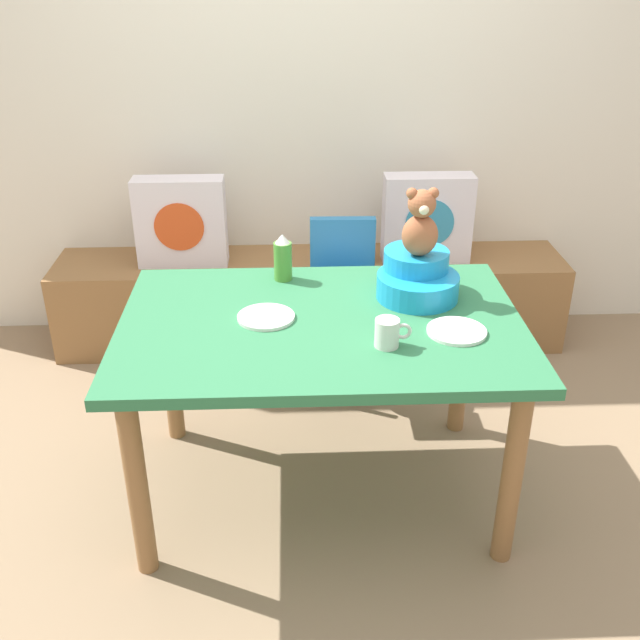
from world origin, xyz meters
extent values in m
plane|color=#8C7256|center=(0.00, 0.00, 0.00)|extent=(8.00, 8.00, 0.00)
cube|color=silver|center=(0.00, 1.49, 1.30)|extent=(4.40, 0.10, 2.60)
cube|color=olive|center=(0.00, 1.22, 0.23)|extent=(2.60, 0.44, 0.46)
cube|color=silver|center=(-0.64, 1.20, 0.68)|extent=(0.44, 0.14, 0.44)
cylinder|color=#D84C1E|center=(-0.64, 1.13, 0.68)|extent=(0.24, 0.01, 0.24)
cube|color=silver|center=(0.58, 1.20, 0.68)|extent=(0.44, 0.14, 0.44)
cylinder|color=teal|center=(0.58, 1.13, 0.68)|extent=(0.24, 0.01, 0.24)
cube|color=slate|center=(0.21, 1.22, 0.49)|extent=(0.20, 0.14, 0.05)
cube|color=#2D7247|center=(0.00, 0.00, 0.72)|extent=(1.40, 0.94, 0.04)
cylinder|color=olive|center=(-0.61, -0.38, 0.35)|extent=(0.07, 0.07, 0.70)
cylinder|color=olive|center=(0.61, -0.38, 0.35)|extent=(0.07, 0.07, 0.70)
cylinder|color=olive|center=(-0.61, 0.38, 0.35)|extent=(0.07, 0.07, 0.70)
cylinder|color=olive|center=(0.61, 0.38, 0.35)|extent=(0.07, 0.07, 0.70)
cylinder|color=#2672B2|center=(0.14, 0.77, 0.51)|extent=(0.34, 0.34, 0.10)
cube|color=#2672B2|center=(0.14, 0.91, 0.67)|extent=(0.30, 0.06, 0.24)
cube|color=white|center=(0.13, 0.59, 0.58)|extent=(0.30, 0.21, 0.02)
cylinder|color=silver|center=(0.00, 0.63, 0.23)|extent=(0.03, 0.03, 0.46)
cylinder|color=silver|center=(0.28, 0.63, 0.23)|extent=(0.03, 0.03, 0.46)
cylinder|color=silver|center=(0.00, 0.91, 0.23)|extent=(0.03, 0.03, 0.46)
cylinder|color=silver|center=(0.28, 0.91, 0.23)|extent=(0.03, 0.03, 0.46)
cylinder|color=#1B90CC|center=(0.36, 0.17, 0.79)|extent=(0.30, 0.30, 0.09)
cylinder|color=#1B90CC|center=(0.36, 0.23, 0.86)|extent=(0.24, 0.24, 0.07)
ellipsoid|color=#A15A38|center=(0.36, 0.19, 0.97)|extent=(0.13, 0.11, 0.15)
sphere|color=#A15A38|center=(0.36, 0.19, 1.09)|extent=(0.10, 0.10, 0.10)
sphere|color=beige|center=(0.36, 0.15, 1.08)|extent=(0.04, 0.04, 0.04)
sphere|color=#A15A38|center=(0.32, 0.19, 1.13)|extent=(0.04, 0.04, 0.04)
sphere|color=#A15A38|center=(0.40, 0.19, 1.13)|extent=(0.04, 0.04, 0.04)
cylinder|color=#4C8C33|center=(-0.13, 0.36, 0.81)|extent=(0.07, 0.07, 0.15)
cone|color=white|center=(-0.13, 0.36, 0.91)|extent=(0.06, 0.06, 0.03)
cylinder|color=silver|center=(0.20, -0.19, 0.79)|extent=(0.08, 0.08, 0.09)
torus|color=silver|center=(0.25, -0.19, 0.79)|extent=(0.06, 0.01, 0.06)
cylinder|color=white|center=(-0.19, 0.02, 0.75)|extent=(0.20, 0.20, 0.01)
cylinder|color=white|center=(0.45, -0.11, 0.75)|extent=(0.20, 0.20, 0.01)
camera|label=1|loc=(-0.10, -2.25, 1.90)|focal=41.14mm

